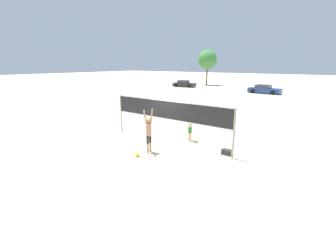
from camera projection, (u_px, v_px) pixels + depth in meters
ground_plane at (168, 143)px, 12.65m from camera, size 200.00×200.00×0.00m
volleyball_net at (168, 112)px, 12.22m from camera, size 7.51×0.09×2.43m
player_spiker at (149, 130)px, 11.04m from camera, size 0.28×0.71×2.21m
player_blocker at (190, 122)px, 12.74m from camera, size 0.28×0.70×2.09m
volleyball at (137, 154)px, 10.76m from camera, size 0.23×0.23×0.23m
gear_bag at (227, 152)px, 10.97m from camera, size 0.49×0.29×0.27m
parked_car_near at (264, 90)px, 33.70m from camera, size 4.69×2.24×1.30m
parked_car_far at (184, 84)px, 43.14m from camera, size 4.51×2.48×1.29m
tree_left_cluster at (207, 60)px, 45.92m from camera, size 3.82×3.82×7.12m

